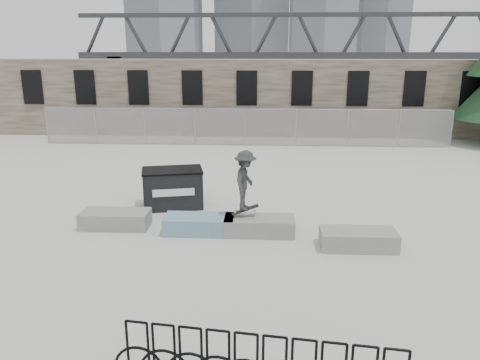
# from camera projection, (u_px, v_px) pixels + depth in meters

# --- Properties ---
(ground) EXTENTS (120.00, 120.00, 0.00)m
(ground) POSITION_uv_depth(u_px,v_px,m) (227.00, 232.00, 13.62)
(ground) COLOR beige
(ground) RESTS_ON ground
(stone_wall) EXTENTS (36.00, 2.58, 4.50)m
(stone_wall) POSITION_uv_depth(u_px,v_px,m) (248.00, 97.00, 28.61)
(stone_wall) COLOR brown
(stone_wall) RESTS_ON ground
(chainlink_fence) EXTENTS (22.06, 0.06, 2.02)m
(chainlink_fence) POSITION_uv_depth(u_px,v_px,m) (245.00, 127.00, 25.35)
(chainlink_fence) COLOR gray
(chainlink_fence) RESTS_ON ground
(planter_far_left) EXTENTS (2.00, 0.90, 0.49)m
(planter_far_left) POSITION_uv_depth(u_px,v_px,m) (115.00, 218.00, 13.90)
(planter_far_left) COLOR gray
(planter_far_left) RESTS_ON ground
(planter_center_left) EXTENTS (2.00, 0.90, 0.49)m
(planter_center_left) POSITION_uv_depth(u_px,v_px,m) (199.00, 224.00, 13.49)
(planter_center_left) COLOR teal
(planter_center_left) RESTS_ON ground
(planter_center_right) EXTENTS (2.00, 0.90, 0.49)m
(planter_center_right) POSITION_uv_depth(u_px,v_px,m) (259.00, 225.00, 13.38)
(planter_center_right) COLOR gray
(planter_center_right) RESTS_ON ground
(planter_offset) EXTENTS (2.00, 0.90, 0.49)m
(planter_offset) POSITION_uv_depth(u_px,v_px,m) (358.00, 239.00, 12.43)
(planter_offset) COLOR gray
(planter_offset) RESTS_ON ground
(dumpster) EXTENTS (2.19, 1.61, 1.30)m
(dumpster) POSITION_uv_depth(u_px,v_px,m) (173.00, 188.00, 15.59)
(dumpster) COLOR black
(dumpster) RESTS_ON ground
(truss_bridge) EXTENTS (70.00, 3.00, 9.80)m
(truss_bridge) POSITION_uv_depth(u_px,v_px,m) (330.00, 56.00, 64.84)
(truss_bridge) COLOR #2D3033
(truss_bridge) RESTS_ON ground
(skateboarder) EXTENTS (0.85, 1.21, 1.87)m
(skateboarder) POSITION_uv_depth(u_px,v_px,m) (245.00, 180.00, 13.11)
(skateboarder) COLOR #2E2E31
(skateboarder) RESTS_ON ground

